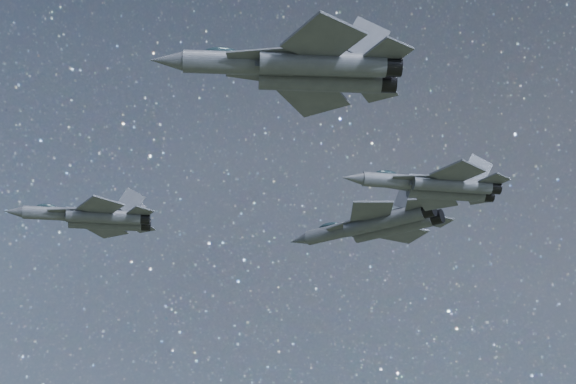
# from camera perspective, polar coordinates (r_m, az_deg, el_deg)

# --- Properties ---
(jet_lead) EXTENTS (16.02, 10.56, 4.10)m
(jet_lead) POSITION_cam_1_polar(r_m,az_deg,el_deg) (88.25, -13.71, -1.75)
(jet_lead) COLOR #393C47
(jet_left) EXTENTS (19.42, 13.13, 4.89)m
(jet_left) POSITION_cam_1_polar(r_m,az_deg,el_deg) (88.69, 6.29, -2.30)
(jet_left) COLOR #393C47
(jet_right) EXTENTS (18.76, 12.52, 4.76)m
(jet_right) POSITION_cam_1_polar(r_m,az_deg,el_deg) (58.45, 0.91, 8.81)
(jet_right) COLOR #393C47
(jet_slot) EXTENTS (15.55, 10.19, 4.01)m
(jet_slot) POSITION_cam_1_polar(r_m,az_deg,el_deg) (77.54, 10.48, 0.45)
(jet_slot) COLOR #393C47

